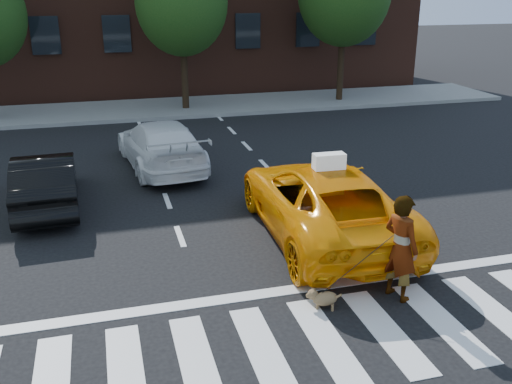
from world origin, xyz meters
TOP-DOWN VIEW (x-y plane):
  - ground at (0.00, 0.00)m, footprint 120.00×120.00m
  - crosswalk at (0.00, 0.00)m, footprint 13.00×2.40m
  - stop_line at (0.00, 1.60)m, footprint 12.00×0.30m
  - sidewalk_far at (0.00, 17.50)m, footprint 30.00×4.00m
  - taxi at (1.40, 3.71)m, footprint 2.75×5.67m
  - black_sedan at (-4.43, 7.00)m, footprint 1.60×4.10m
  - white_suv at (-1.40, 9.41)m, footprint 2.47×5.00m
  - woman at (1.67, 0.91)m, footprint 0.67×0.80m
  - dog at (0.28, 0.89)m, footprint 0.57×0.39m
  - taxi_sign at (1.40, 3.51)m, footprint 0.66×0.30m

SIDE VIEW (x-z plane):
  - ground at x=0.00m, z-range 0.00..0.00m
  - crosswalk at x=0.00m, z-range 0.00..0.01m
  - stop_line at x=0.00m, z-range 0.00..0.01m
  - sidewalk_far at x=0.00m, z-range 0.00..0.15m
  - dog at x=0.28m, z-range 0.03..0.37m
  - black_sedan at x=-4.43m, z-range 0.00..1.33m
  - white_suv at x=-1.40m, z-range 0.00..1.40m
  - taxi at x=1.40m, z-range 0.00..1.55m
  - woman at x=1.67m, z-range 0.00..1.89m
  - taxi_sign at x=1.40m, z-range 1.55..1.87m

